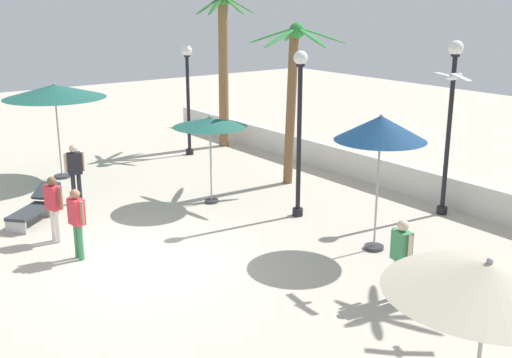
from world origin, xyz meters
TOP-DOWN VIEW (x-y plane):
  - ground_plane at (0.00, 0.00)m, footprint 56.00×56.00m
  - boundary_wall at (0.00, 8.45)m, footprint 25.20×0.30m
  - patio_umbrella_0 at (7.79, 0.40)m, footprint 2.37×2.37m
  - patio_umbrella_1 at (2.32, 4.58)m, footprint 2.01×2.01m
  - patio_umbrella_2 at (-2.73, 3.44)m, footprint 2.03×2.03m
  - patio_umbrella_3 at (-7.69, 0.98)m, footprint 3.11×3.11m
  - palm_tree_0 at (-8.29, 7.62)m, footprint 2.31×2.33m
  - palm_tree_1 at (-2.78, 6.37)m, footprint 3.00×3.02m
  - lamp_post_0 at (1.72, 7.82)m, footprint 0.37×0.37m
  - lamp_post_1 at (-0.45, 4.66)m, footprint 0.36×0.36m
  - lamp_post_2 at (-7.91, 5.83)m, footprint 0.38×0.38m
  - lounge_chair_0 at (-4.09, -1.01)m, footprint 1.63×1.75m
  - guest_0 at (-1.14, -1.01)m, footprint 0.55×0.29m
  - guest_1 at (4.33, 3.10)m, footprint 0.55×0.30m
  - guest_2 at (-4.90, 0.41)m, footprint 0.31×0.55m
  - guest_3 at (-2.44, -1.05)m, footprint 0.53×0.35m
  - seagull_1 at (3.79, 4.95)m, footprint 0.97×0.39m

SIDE VIEW (x-z plane):
  - ground_plane at x=0.00m, z-range 0.00..0.00m
  - lounge_chair_0 at x=-4.09m, z-range 0.00..0.81m
  - boundary_wall at x=0.00m, z-range 0.00..0.85m
  - guest_3 at x=-2.44m, z-range 0.16..1.74m
  - guest_0 at x=-1.14m, z-range 0.16..1.76m
  - guest_1 at x=4.33m, z-range 0.17..1.77m
  - guest_2 at x=-4.90m, z-range 0.18..1.86m
  - patio_umbrella_2 at x=-2.73m, z-range 1.01..3.48m
  - lamp_post_2 at x=-7.91m, z-range 0.50..4.42m
  - patio_umbrella_0 at x=7.79m, z-range 1.12..3.87m
  - lamp_post_1 at x=-0.45m, z-range 0.43..4.70m
  - patio_umbrella_3 at x=-7.69m, z-range 1.23..4.24m
  - lamp_post_0 at x=1.72m, z-range 0.51..5.01m
  - patio_umbrella_1 at x=2.32m, z-range 1.22..4.34m
  - palm_tree_1 at x=-2.78m, z-range 0.63..5.47m
  - palm_tree_0 at x=-8.29m, z-range 0.63..6.42m
  - seagull_1 at x=3.79m, z-range 3.95..4.09m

